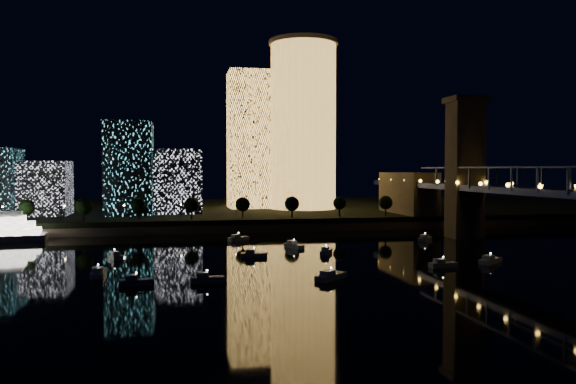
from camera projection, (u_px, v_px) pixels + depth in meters
name	position (u px, v px, depth m)	size (l,w,h in m)	color
ground	(324.00, 268.00, 138.61)	(520.00, 520.00, 0.00)	black
far_bank	(246.00, 211.00, 295.30)	(420.00, 160.00, 5.00)	black
seawall	(270.00, 228.00, 218.91)	(420.00, 6.00, 3.00)	#6B5E4C
tower_cylindrical	(303.00, 125.00, 276.20)	(34.00, 34.00, 82.26)	#FFB851
tower_rectangular	(250.00, 140.00, 283.64)	(21.53, 21.53, 68.52)	#FFB851
midrise_blocks	(94.00, 178.00, 239.65)	(94.67, 28.04, 39.56)	white
truss_bridge	(549.00, 199.00, 154.29)	(13.00, 266.00, 50.00)	#171F4A
motorboats	(292.00, 257.00, 150.02)	(106.38, 79.05, 2.78)	silver
esplanade_trees	(185.00, 205.00, 218.04)	(165.88, 6.45, 8.73)	black
street_lamps	(181.00, 208.00, 223.73)	(132.70, 0.70, 5.65)	black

